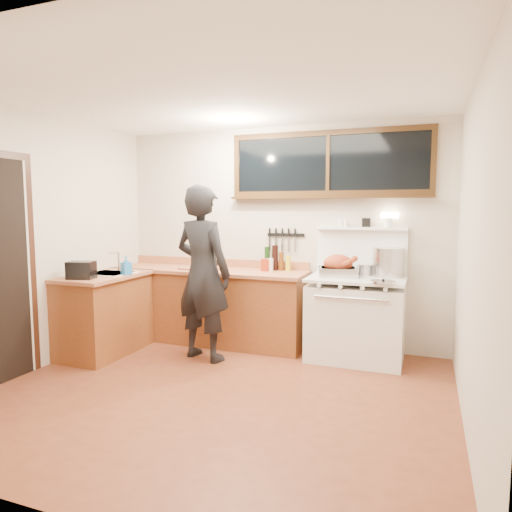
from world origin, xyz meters
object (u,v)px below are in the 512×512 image
at_px(vintage_stove, 356,317).
at_px(man, 203,273).
at_px(roast_turkey, 338,267).
at_px(cutting_board, 201,265).

xyz_separation_m(vintage_stove, man, (-1.56, -0.57, 0.48)).
height_order(vintage_stove, man, man).
bearing_deg(vintage_stove, roast_turkey, -175.97).
distance_m(vintage_stove, cutting_board, 1.93).
height_order(vintage_stove, roast_turkey, vintage_stove).
distance_m(vintage_stove, man, 1.73).
bearing_deg(man, vintage_stove, 20.20).
height_order(cutting_board, roast_turkey, roast_turkey).
bearing_deg(roast_turkey, man, -157.63).
xyz_separation_m(man, roast_turkey, (1.36, 0.56, 0.06)).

